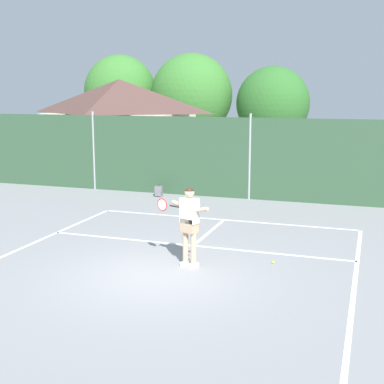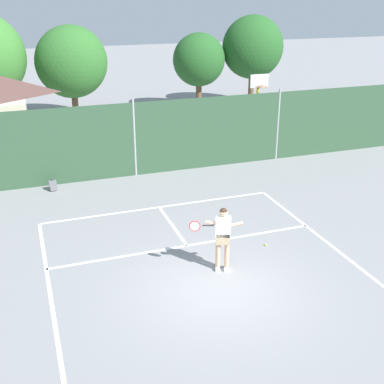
# 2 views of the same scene
# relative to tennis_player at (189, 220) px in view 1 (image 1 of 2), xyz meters

# --- Properties ---
(ground_plane) EXTENTS (120.00, 120.00, 0.00)m
(ground_plane) POSITION_rel_tennis_player_xyz_m (-0.45, -0.85, -1.11)
(ground_plane) COLOR gray
(court_markings) EXTENTS (8.30, 11.10, 0.01)m
(court_markings) POSITION_rel_tennis_player_xyz_m (-0.45, -0.20, -1.11)
(court_markings) COLOR white
(court_markings) RESTS_ON ground
(chainlink_fence) EXTENTS (26.09, 0.09, 3.18)m
(chainlink_fence) POSITION_rel_tennis_player_xyz_m (-0.45, 8.15, 0.41)
(chainlink_fence) COLOR #2D4C33
(chainlink_fence) RESTS_ON ground
(clubhouse_building) EXTENTS (6.53, 4.67, 4.53)m
(clubhouse_building) POSITION_rel_tennis_player_xyz_m (-7.44, 11.58, 1.24)
(clubhouse_building) COLOR beige
(clubhouse_building) RESTS_ON ground
(treeline_backdrop) EXTENTS (24.86, 4.30, 6.17)m
(treeline_backdrop) POSITION_rel_tennis_player_xyz_m (-2.56, 18.61, 2.55)
(treeline_backdrop) COLOR brown
(treeline_backdrop) RESTS_ON ground
(tennis_player) EXTENTS (1.39, 0.48, 1.85)m
(tennis_player) POSITION_rel_tennis_player_xyz_m (0.00, 0.00, 0.00)
(tennis_player) COLOR silver
(tennis_player) RESTS_ON ground
(tennis_ball) EXTENTS (0.07, 0.07, 0.07)m
(tennis_ball) POSITION_rel_tennis_player_xyz_m (1.79, 0.84, -1.08)
(tennis_ball) COLOR #CCE033
(tennis_ball) RESTS_ON ground
(backpack_grey) EXTENTS (0.29, 0.25, 0.46)m
(backpack_grey) POSITION_rel_tennis_player_xyz_m (-3.85, 7.52, -0.92)
(backpack_grey) COLOR slate
(backpack_grey) RESTS_ON ground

